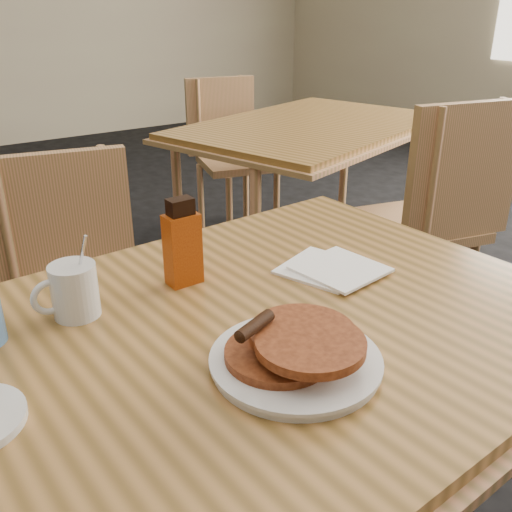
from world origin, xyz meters
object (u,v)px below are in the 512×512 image
Objects in this scene: pancake_plate at (296,353)px; syrup_bottle at (182,245)px; coffee_mug at (73,290)px; chair_main_far at (78,284)px; chair_neighbor_far at (229,143)px; neighbor_table at (311,132)px; chair_neighbor_near at (434,206)px; main_table at (224,354)px.

pancake_plate is 0.35m from syrup_bottle.
pancake_plate is 1.73× the size of coffee_mug.
coffee_mug reaches higher than chair_main_far.
chair_neighbor_far is 5.65× the size of coffee_mug.
syrup_bottle is (-1.22, -1.09, 0.12)m from neighbor_table.
chair_neighbor_far is 2.34m from coffee_mug.
coffee_mug reaches higher than pancake_plate.
coffee_mug reaches higher than chair_neighbor_far.
neighbor_table is at bearing -75.63° from chair_neighbor_far.
chair_main_far is 1.28m from chair_neighbor_near.
chair_main_far is at bearing 61.91° from coffee_mug.
syrup_bottle is (-1.23, -1.81, 0.32)m from chair_neighbor_far.
coffee_mug is 0.22m from syrup_bottle.
chair_neighbor_near is 1.27m from syrup_bottle.
main_table is 1.44× the size of chair_neighbor_near.
chair_neighbor_near reaches higher than chair_main_far.
syrup_bottle reaches higher than chair_neighbor_far.
chair_main_far is 1.02× the size of chair_neighbor_far.
chair_neighbor_near is at bearing -75.93° from chair_neighbor_far.
chair_main_far is 0.94m from pancake_plate.
main_table is 7.87× the size of syrup_bottle.
syrup_bottle is at bearing -108.83° from chair_neighbor_far.
coffee_mug is (-0.23, 0.34, 0.03)m from pancake_plate.
main_table is at bearing -101.41° from syrup_bottle.
syrup_bottle is at bearing -150.42° from chair_neighbor_near.
coffee_mug is (-1.42, -0.35, 0.23)m from chair_neighbor_near.
chair_neighbor_near reaches higher than syrup_bottle.
chair_neighbor_near reaches higher than neighbor_table.
neighbor_table is at bearing 45.89° from main_table.
neighbor_table is 0.75m from chair_neighbor_near.
chair_main_far reaches higher than neighbor_table.
pancake_plate reaches higher than neighbor_table.
chair_main_far is (-0.02, 0.76, -0.18)m from main_table.
chair_main_far is at bearing -120.38° from chair_neighbor_far.
chair_neighbor_near is 3.62× the size of pancake_plate.
chair_neighbor_near is (1.23, 0.55, -0.14)m from main_table.
chair_neighbor_near is at bearing 2.79° from chair_main_far.
coffee_mug reaches higher than main_table.
chair_main_far is 1.80m from chair_neighbor_far.
neighbor_table is at bearing 102.06° from chair_neighbor_near.
chair_neighbor_near is at bearing 24.07° from main_table.
chair_main_far reaches higher than chair_neighbor_far.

